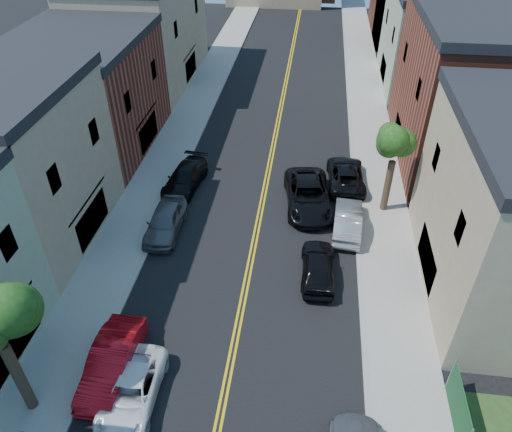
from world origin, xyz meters
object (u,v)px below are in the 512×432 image
(black_suv_lane, at_px, (308,195))
(grey_car_left, at_px, (165,221))
(red_sedan, at_px, (112,362))
(black_car_right, at_px, (318,266))
(silver_car_right, at_px, (348,220))
(dark_car_right_far, at_px, (346,174))
(black_car_left, at_px, (185,178))
(white_pickup, at_px, (132,392))

(black_suv_lane, bearing_deg, grey_car_left, -164.03)
(red_sedan, xyz_separation_m, black_car_right, (8.87, 7.32, -0.04))
(red_sedan, bearing_deg, black_suv_lane, 60.12)
(black_car_right, bearing_deg, silver_car_right, -113.54)
(black_suv_lane, bearing_deg, dark_car_right_far, 42.51)
(black_car_left, bearing_deg, black_suv_lane, -0.53)
(red_sedan, relative_size, black_car_left, 0.98)
(red_sedan, distance_m, silver_car_right, 15.69)
(red_sedan, distance_m, dark_car_right_far, 19.91)
(dark_car_right_far, bearing_deg, black_car_right, 77.03)
(grey_car_left, relative_size, black_suv_lane, 0.77)
(grey_car_left, relative_size, black_car_right, 1.05)
(silver_car_right, bearing_deg, black_car_right, 71.86)
(grey_car_left, xyz_separation_m, black_car_right, (9.30, -2.78, -0.04))
(black_car_left, height_order, black_car_right, black_car_right)
(red_sedan, height_order, grey_car_left, red_sedan)
(white_pickup, xyz_separation_m, black_car_right, (7.60, 8.52, 0.12))
(silver_car_right, bearing_deg, white_pickup, 57.55)
(black_car_left, bearing_deg, grey_car_left, -82.46)
(black_suv_lane, bearing_deg, black_car_right, -90.86)
(silver_car_right, height_order, black_suv_lane, black_suv_lane)
(grey_car_left, xyz_separation_m, black_suv_lane, (8.50, 3.75, 0.05))
(red_sedan, height_order, dark_car_right_far, red_sedan)
(red_sedan, bearing_deg, dark_car_right_far, 58.28)
(white_pickup, distance_m, black_car_right, 11.41)
(white_pickup, height_order, dark_car_right_far, dark_car_right_far)
(black_car_left, height_order, dark_car_right_far, dark_car_right_far)
(red_sedan, xyz_separation_m, black_car_left, (-0.43, 15.06, -0.08))
(silver_car_right, xyz_separation_m, dark_car_right_far, (0.00, 5.28, -0.04))
(black_car_left, relative_size, silver_car_right, 1.08)
(white_pickup, xyz_separation_m, black_car_left, (-1.70, 16.25, 0.09))
(red_sedan, distance_m, black_car_right, 11.51)
(white_pickup, bearing_deg, grey_car_left, 97.98)
(red_sedan, distance_m, grey_car_left, 10.11)
(black_car_right, xyz_separation_m, black_suv_lane, (-0.80, 6.53, 0.09))
(white_pickup, distance_m, black_car_left, 16.34)
(grey_car_left, relative_size, silver_car_right, 1.01)
(grey_car_left, bearing_deg, black_suv_lane, 23.51)
(red_sedan, relative_size, grey_car_left, 1.04)
(red_sedan, xyz_separation_m, dark_car_right_far, (10.57, 16.87, -0.08))
(white_pickup, relative_size, dark_car_right_far, 0.88)
(silver_car_right, relative_size, dark_car_right_far, 0.89)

